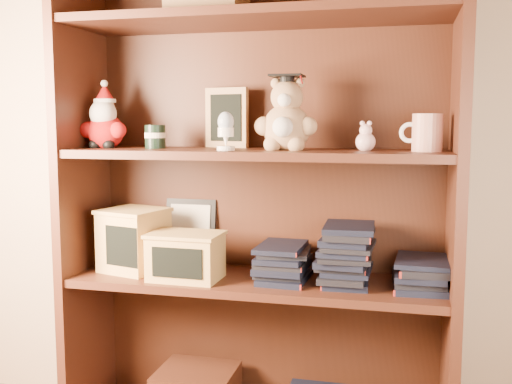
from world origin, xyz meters
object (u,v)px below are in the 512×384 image
(teacher_mug, at_px, (426,133))
(treats_box, at_px, (134,239))
(bookcase, at_px, (259,203))
(grad_teddy_bear, at_px, (286,121))

(teacher_mug, bearing_deg, treats_box, -179.94)
(bookcase, xyz_separation_m, teacher_mug, (0.50, -0.05, 0.22))
(teacher_mug, bearing_deg, grad_teddy_bear, -179.01)
(teacher_mug, relative_size, treats_box, 0.53)
(bookcase, distance_m, teacher_mug, 0.55)
(bookcase, distance_m, grad_teddy_bear, 0.28)
(treats_box, bearing_deg, bookcase, 7.21)
(bookcase, relative_size, teacher_mug, 13.26)
(grad_teddy_bear, height_order, teacher_mug, grad_teddy_bear)
(bookcase, bearing_deg, teacher_mug, -5.78)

